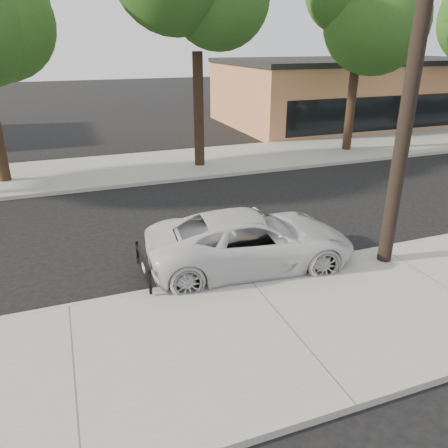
{
  "coord_description": "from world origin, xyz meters",
  "views": [
    {
      "loc": [
        -3.66,
        -10.54,
        5.27
      ],
      "look_at": [
        -0.11,
        -1.01,
        1.0
      ],
      "focal_mm": 35.0,
      "sensor_mm": 36.0,
      "label": 1
    }
  ],
  "objects": [
    {
      "name": "tree_d",
      "position": [
        10.2,
        7.95,
        6.37
      ],
      "size": [
        4.5,
        4.35,
        8.75
      ],
      "color": "black",
      "rests_on": "far_sidewalk"
    },
    {
      "name": "far_sidewalk",
      "position": [
        0.0,
        8.5,
        0.07
      ],
      "size": [
        90.0,
        5.0,
        0.15
      ],
      "primitive_type": "cube",
      "color": "gray",
      "rests_on": "ground"
    },
    {
      "name": "police_cruiser",
      "position": [
        0.39,
        -1.58,
        0.71
      ],
      "size": [
        5.36,
        2.89,
        1.43
      ],
      "primitive_type": "imported",
      "rotation": [
        0.0,
        0.0,
        1.47
      ],
      "color": "silver",
      "rests_on": "ground"
    },
    {
      "name": "near_sidewalk",
      "position": [
        0.0,
        -4.3,
        0.07
      ],
      "size": [
        90.0,
        4.4,
        0.15
      ],
      "primitive_type": "cube",
      "color": "gray",
      "rests_on": "ground"
    },
    {
      "name": "building_main",
      "position": [
        16.0,
        16.0,
        2.0
      ],
      "size": [
        18.0,
        10.0,
        4.0
      ],
      "primitive_type": "cube",
      "color": "#A97346",
      "rests_on": "ground"
    },
    {
      "name": "traffic_cone",
      "position": [
        1.83,
        -2.5,
        0.45
      ],
      "size": [
        0.35,
        0.35,
        0.62
      ],
      "rotation": [
        0.0,
        0.0,
        -0.11
      ],
      "color": "orange",
      "rests_on": "near_sidewalk"
    },
    {
      "name": "curb_near",
      "position": [
        0.0,
        -2.1,
        0.07
      ],
      "size": [
        90.0,
        0.12,
        0.16
      ],
      "primitive_type": "cube",
      "color": "#9E9B93",
      "rests_on": "ground"
    },
    {
      "name": "utility_pole",
      "position": [
        3.6,
        -2.7,
        4.7
      ],
      "size": [
        1.4,
        0.34,
        9.0
      ],
      "color": "black",
      "rests_on": "near_sidewalk"
    },
    {
      "name": "ground",
      "position": [
        0.0,
        0.0,
        0.0
      ],
      "size": [
        120.0,
        120.0,
        0.0
      ],
      "primitive_type": "plane",
      "color": "black",
      "rests_on": "ground"
    }
  ]
}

